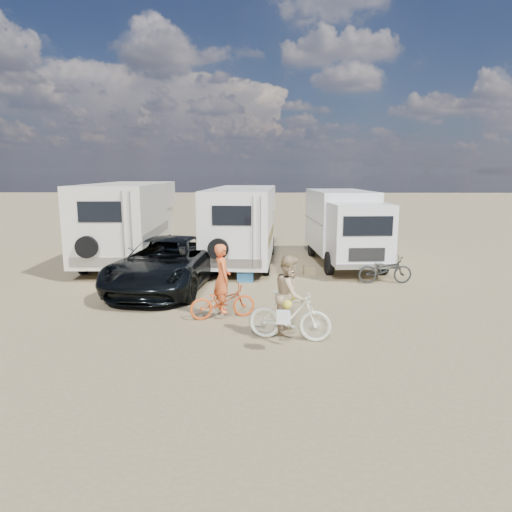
{
  "coord_description": "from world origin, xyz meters",
  "views": [
    {
      "loc": [
        0.53,
        -11.79,
        3.71
      ],
      "look_at": [
        0.25,
        1.22,
        1.3
      ],
      "focal_mm": 32.17,
      "sensor_mm": 36.0,
      "label": 1
    }
  ],
  "objects_px": {
    "bike_parked": "(385,270)",
    "cooler": "(245,275)",
    "rider_woman": "(290,302)",
    "crate": "(309,270)",
    "bike_man": "(223,301)",
    "rv_left": "(129,223)",
    "rider_man": "(222,285)",
    "rv_main": "(243,226)",
    "bike_woman": "(290,316)",
    "box_truck": "(345,228)",
    "dark_suv": "(167,263)"
  },
  "relations": [
    {
      "from": "box_truck",
      "to": "bike_man",
      "type": "relative_size",
      "value": 3.72
    },
    {
      "from": "dark_suv",
      "to": "cooler",
      "type": "bearing_deg",
      "value": 26.93
    },
    {
      "from": "box_truck",
      "to": "cooler",
      "type": "distance_m",
      "value": 5.08
    },
    {
      "from": "dark_suv",
      "to": "bike_man",
      "type": "height_order",
      "value": "dark_suv"
    },
    {
      "from": "rv_main",
      "to": "box_truck",
      "type": "xyz_separation_m",
      "value": [
        4.1,
        -0.12,
        -0.06
      ]
    },
    {
      "from": "rv_main",
      "to": "bike_woman",
      "type": "distance_m",
      "value": 8.85
    },
    {
      "from": "dark_suv",
      "to": "rider_man",
      "type": "height_order",
      "value": "rider_man"
    },
    {
      "from": "bike_man",
      "to": "rv_left",
      "type": "bearing_deg",
      "value": 13.87
    },
    {
      "from": "box_truck",
      "to": "bike_woman",
      "type": "distance_m",
      "value": 8.99
    },
    {
      "from": "rider_woman",
      "to": "crate",
      "type": "relative_size",
      "value": 4.26
    },
    {
      "from": "rv_main",
      "to": "cooler",
      "type": "relative_size",
      "value": 12.84
    },
    {
      "from": "rv_main",
      "to": "dark_suv",
      "type": "xyz_separation_m",
      "value": [
        -2.24,
        -4.1,
        -0.72
      ]
    },
    {
      "from": "rv_left",
      "to": "box_truck",
      "type": "relative_size",
      "value": 1.18
    },
    {
      "from": "bike_man",
      "to": "crate",
      "type": "distance_m",
      "value": 5.78
    },
    {
      "from": "crate",
      "to": "cooler",
      "type": "bearing_deg",
      "value": -153.69
    },
    {
      "from": "bike_man",
      "to": "box_truck",
      "type": "bearing_deg",
      "value": -48.93
    },
    {
      "from": "rider_man",
      "to": "cooler",
      "type": "distance_m",
      "value": 4.05
    },
    {
      "from": "dark_suv",
      "to": "bike_woman",
      "type": "bearing_deg",
      "value": -44.47
    },
    {
      "from": "box_truck",
      "to": "cooler",
      "type": "bearing_deg",
      "value": -145.66
    },
    {
      "from": "crate",
      "to": "rider_woman",
      "type": "bearing_deg",
      "value": -99.04
    },
    {
      "from": "rv_main",
      "to": "bike_parked",
      "type": "bearing_deg",
      "value": -31.11
    },
    {
      "from": "rider_man",
      "to": "cooler",
      "type": "height_order",
      "value": "rider_man"
    },
    {
      "from": "rv_left",
      "to": "rider_man",
      "type": "relative_size",
      "value": 4.23
    },
    {
      "from": "cooler",
      "to": "rv_left",
      "type": "bearing_deg",
      "value": 144.99
    },
    {
      "from": "rv_main",
      "to": "cooler",
      "type": "height_order",
      "value": "rv_main"
    },
    {
      "from": "dark_suv",
      "to": "bike_woman",
      "type": "distance_m",
      "value": 5.89
    },
    {
      "from": "bike_woman",
      "to": "bike_parked",
      "type": "height_order",
      "value": "bike_woman"
    },
    {
      "from": "rider_woman",
      "to": "bike_woman",
      "type": "bearing_deg",
      "value": 0.0
    },
    {
      "from": "cooler",
      "to": "rv_main",
      "type": "bearing_deg",
      "value": 93.58
    },
    {
      "from": "rider_woman",
      "to": "rv_main",
      "type": "bearing_deg",
      "value": 21.66
    },
    {
      "from": "bike_parked",
      "to": "cooler",
      "type": "distance_m",
      "value": 4.7
    },
    {
      "from": "rv_main",
      "to": "bike_woman",
      "type": "height_order",
      "value": "rv_main"
    },
    {
      "from": "rv_left",
      "to": "crate",
      "type": "height_order",
      "value": "rv_left"
    },
    {
      "from": "bike_woman",
      "to": "bike_parked",
      "type": "bearing_deg",
      "value": -20.97
    },
    {
      "from": "bike_woman",
      "to": "crate",
      "type": "bearing_deg",
      "value": 3.01
    },
    {
      "from": "dark_suv",
      "to": "bike_parked",
      "type": "relative_size",
      "value": 3.24
    },
    {
      "from": "bike_woman",
      "to": "rider_man",
      "type": "height_order",
      "value": "rider_man"
    },
    {
      "from": "box_truck",
      "to": "crate",
      "type": "distance_m",
      "value": 2.81
    },
    {
      "from": "bike_woman",
      "to": "bike_parked",
      "type": "relative_size",
      "value": 1.03
    },
    {
      "from": "bike_parked",
      "to": "crate",
      "type": "height_order",
      "value": "bike_parked"
    },
    {
      "from": "rv_left",
      "to": "bike_man",
      "type": "relative_size",
      "value": 4.4
    },
    {
      "from": "box_truck",
      "to": "bike_man",
      "type": "height_order",
      "value": "box_truck"
    },
    {
      "from": "bike_man",
      "to": "rider_man",
      "type": "distance_m",
      "value": 0.43
    },
    {
      "from": "rv_left",
      "to": "dark_suv",
      "type": "distance_m",
      "value": 4.97
    },
    {
      "from": "dark_suv",
      "to": "bike_woman",
      "type": "xyz_separation_m",
      "value": [
        3.71,
        -4.57,
        -0.25
      ]
    },
    {
      "from": "rv_main",
      "to": "crate",
      "type": "xyz_separation_m",
      "value": [
        2.52,
        -2.05,
        -1.36
      ]
    },
    {
      "from": "rv_main",
      "to": "cooler",
      "type": "distance_m",
      "value": 3.45
    },
    {
      "from": "rider_man",
      "to": "bike_parked",
      "type": "distance_m",
      "value": 6.38
    },
    {
      "from": "rv_main",
      "to": "crate",
      "type": "bearing_deg",
      "value": -36.09
    },
    {
      "from": "rv_main",
      "to": "rider_man",
      "type": "xyz_separation_m",
      "value": [
        -0.16,
        -7.16,
        -0.65
      ]
    }
  ]
}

